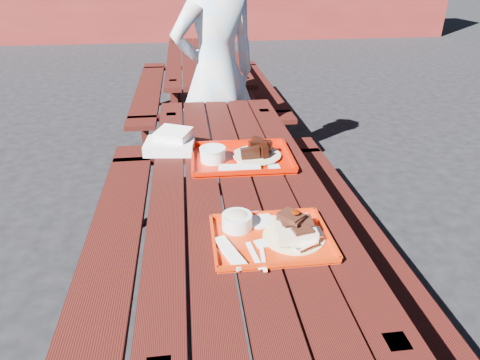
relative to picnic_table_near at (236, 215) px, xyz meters
The scene contains 7 objects.
ground 0.56m from the picnic_table_near, ahead, with size 60.00×60.00×0.00m, color black.
picnic_table_near is the anchor object (origin of this frame).
picnic_table_far 2.80m from the picnic_table_near, 90.00° to the left, with size 1.41×2.40×0.75m.
near_tray 0.52m from the picnic_table_near, 82.26° to the right, with size 0.41×0.35×0.13m.
far_tray 0.29m from the picnic_table_near, 77.11° to the left, with size 0.49×0.39×0.08m.
white_cloth 0.52m from the picnic_table_near, 128.47° to the left, with size 0.26×0.23×0.10m.
person 1.40m from the picnic_table_near, 88.98° to the left, with size 0.65×0.43×1.79m, color #BBDDF7.
Camera 1 is at (-0.20, -1.68, 1.61)m, focal length 32.00 mm.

